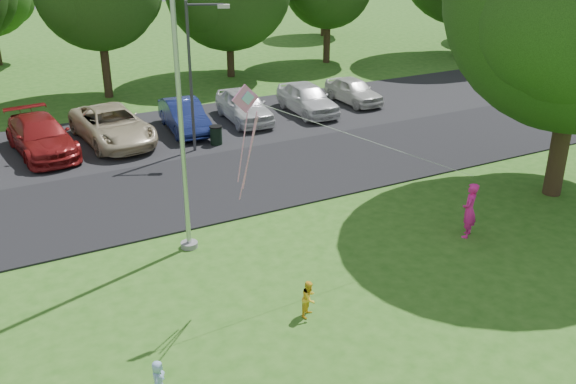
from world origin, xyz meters
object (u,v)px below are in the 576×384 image
flagpole (180,111)px  kite (252,118)px  woman (469,210)px  child_blue (158,379)px  trash_can (216,136)px  child_yellow (309,298)px  street_lamp (196,64)px

flagpole → kite: 3.33m
woman → kite: (-7.05, 0.06, 3.87)m
kite → child_blue: bearing=-146.3°
trash_can → kite: size_ratio=0.11×
trash_can → woman: woman is taller
woman → child_yellow: (-6.31, -1.39, -0.39)m
child_blue → kite: kite is taller
child_blue → flagpole: bearing=6.4°
trash_can → child_yellow: bearing=-101.9°
woman → child_blue: bearing=-24.0°
child_blue → kite: 6.04m
child_yellow → child_blue: bearing=159.3°
flagpole → kite: (0.67, -3.21, 0.58)m
child_blue → kite: bearing=-21.5°
street_lamp → flagpole: bearing=-88.8°
trash_can → kite: 12.48m
child_blue → street_lamp: bearing=7.6°
woman → child_yellow: size_ratio=1.83×
woman → child_yellow: 6.47m
trash_can → woman: bearing=-72.1°
trash_can → child_yellow: child_yellow is taller
flagpole → child_yellow: size_ratio=10.57×
child_yellow → child_blue: (-4.11, -1.08, -0.05)m
street_lamp → woman: street_lamp is taller
woman → trash_can: bearing=-109.4°
child_blue → kite: size_ratio=0.11×
flagpole → child_yellow: flagpole is taller
street_lamp → child_blue: size_ratio=7.12×
woman → child_blue: size_ratio=2.05×
street_lamp → kite: 11.15m
child_yellow → child_blue: size_ratio=1.12×
trash_can → woman: (3.64, -11.27, 0.44)m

